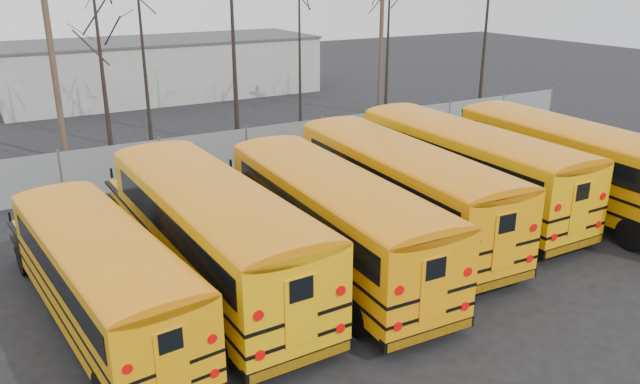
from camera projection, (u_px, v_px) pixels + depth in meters
ground at (406, 273)px, 19.01m from camera, size 120.00×120.00×0.00m
fence at (247, 150)px, 28.50m from camera, size 40.00×0.04×2.00m
distant_building at (162, 69)px, 45.47m from camera, size 22.00×8.00×4.00m
bus_a at (99, 269)px, 15.54m from camera, size 3.35×10.32×2.84m
bus_b at (208, 224)px, 17.61m from camera, size 3.07×11.94×3.32m
bus_c at (329, 211)px, 18.71m from camera, size 3.04×11.59×3.22m
bus_d at (398, 181)px, 21.28m from camera, size 3.23×11.87×3.29m
bus_e at (463, 160)px, 23.54m from camera, size 2.79×11.97×3.34m
bus_f at (571, 158)px, 23.70m from camera, size 3.26×12.22×3.39m
utility_pole_left at (52, 59)px, 28.85m from camera, size 1.69×0.30×9.49m
utility_pole_right at (381, 47)px, 38.86m from camera, size 1.45×0.52×8.29m
tree_2 at (103, 74)px, 25.99m from camera, size 0.26×0.26×9.27m
tree_3 at (142, 39)px, 29.70m from camera, size 0.26×0.26×11.32m
tree_4 at (233, 33)px, 30.95m from camera, size 0.26×0.26×11.57m
tree_5 at (299, 33)px, 34.20m from camera, size 0.26×0.26×11.03m
tree_6 at (388, 36)px, 35.79m from camera, size 0.26×0.26×10.44m
tree_7 at (487, 18)px, 36.97m from camera, size 0.26×0.26×12.23m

